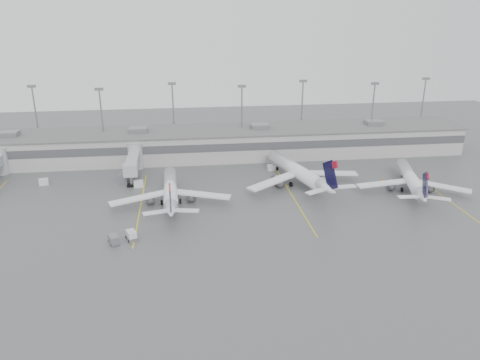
{
  "coord_description": "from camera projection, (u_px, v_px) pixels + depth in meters",
  "views": [
    {
      "loc": [
        -7.41,
        -74.04,
        41.95
      ],
      "look_at": [
        4.94,
        24.0,
        5.0
      ],
      "focal_mm": 35.0,
      "sensor_mm": 36.0,
      "label": 1
    }
  ],
  "objects": [
    {
      "name": "baggage_tug",
      "position": [
        132.0,
        236.0,
        89.06
      ],
      "size": [
        2.66,
        3.25,
        1.81
      ],
      "rotation": [
        0.0,
        0.0,
        0.38
      ],
      "color": "silver",
      "rests_on": "ground"
    },
    {
      "name": "jet_far_right",
      "position": [
        412.0,
        180.0,
        111.48
      ],
      "size": [
        25.52,
        28.98,
        9.58
      ],
      "rotation": [
        0.0,
        0.0,
        -0.26
      ],
      "color": "white",
      "rests_on": "ground"
    },
    {
      "name": "baggage_cart",
      "position": [
        114.0,
        239.0,
        87.5
      ],
      "size": [
        2.37,
        3.0,
        1.69
      ],
      "rotation": [
        0.0,
        0.0,
        0.38
      ],
      "color": "slate",
      "rests_on": "ground"
    },
    {
      "name": "gse_uld_a",
      "position": [
        44.0,
        182.0,
        116.35
      ],
      "size": [
        2.48,
        1.95,
        1.56
      ],
      "primitive_type": "cube",
      "rotation": [
        0.0,
        0.0,
        0.24
      ],
      "color": "silver",
      "rests_on": "ground"
    },
    {
      "name": "cone_d",
      "position": [
        383.0,
        179.0,
        119.64
      ],
      "size": [
        0.41,
        0.41,
        0.65
      ],
      "primitive_type": "cone",
      "color": "orange",
      "rests_on": "ground"
    },
    {
      "name": "stand_markings",
      "position": [
        219.0,
        201.0,
        106.67
      ],
      "size": [
        105.25,
        40.0,
        0.01
      ],
      "color": "yellow",
      "rests_on": "ground"
    },
    {
      "name": "jet_mid_left",
      "position": [
        170.0,
        190.0,
        104.78
      ],
      "size": [
        27.04,
        30.31,
        9.8
      ],
      "rotation": [
        0.0,
        0.0,
        0.02
      ],
      "color": "white",
      "rests_on": "ground"
    },
    {
      "name": "gse_uld_c",
      "position": [
        272.0,
        167.0,
        126.82
      ],
      "size": [
        2.4,
        1.88,
        1.51
      ],
      "primitive_type": "cube",
      "rotation": [
        0.0,
        0.0,
        0.24
      ],
      "color": "silver",
      "rests_on": "ground"
    },
    {
      "name": "gse_loader",
      "position": [
        123.0,
        177.0,
        118.36
      ],
      "size": [
        2.41,
        3.72,
        2.27
      ],
      "primitive_type": "cube",
      "rotation": [
        0.0,
        0.0,
        -0.04
      ],
      "color": "slate",
      "rests_on": "ground"
    },
    {
      "name": "ground",
      "position": [
        229.0,
        253.0,
        84.37
      ],
      "size": [
        260.0,
        260.0,
        0.0
      ],
      "primitive_type": "plane",
      "color": "#4B4B4D",
      "rests_on": "ground"
    },
    {
      "name": "gse_uld_b",
      "position": [
        139.0,
        184.0,
        114.89
      ],
      "size": [
        2.44,
        1.73,
        1.65
      ],
      "primitive_type": "cube",
      "rotation": [
        0.0,
        0.0,
        0.08
      ],
      "color": "silver",
      "rests_on": "ground"
    },
    {
      "name": "cone_c",
      "position": [
        291.0,
        180.0,
        118.56
      ],
      "size": [
        0.43,
        0.43,
        0.69
      ],
      "primitive_type": "cone",
      "color": "orange",
      "rests_on": "ground"
    },
    {
      "name": "jet_bridge_right",
      "position": [
        134.0,
        160.0,
        123.1
      ],
      "size": [
        4.0,
        17.2,
        7.0
      ],
      "color": "#A0A3A5",
      "rests_on": "ground"
    },
    {
      "name": "light_masts",
      "position": [
        207.0,
        112.0,
        139.4
      ],
      "size": [
        142.4,
        8.0,
        20.6
      ],
      "color": "gray",
      "rests_on": "ground"
    },
    {
      "name": "terminal",
      "position": [
        209.0,
        143.0,
        136.79
      ],
      "size": [
        152.0,
        17.0,
        9.45
      ],
      "color": "#A4A39F",
      "rests_on": "ground"
    },
    {
      "name": "jet_mid_right",
      "position": [
        299.0,
        172.0,
        115.6
      ],
      "size": [
        29.13,
        33.1,
        10.95
      ],
      "rotation": [
        0.0,
        0.0,
        0.27
      ],
      "color": "white",
      "rests_on": "ground"
    },
    {
      "name": "cone_b",
      "position": [
        152.0,
        192.0,
        111.04
      ],
      "size": [
        0.43,
        0.43,
        0.68
      ],
      "primitive_type": "cone",
      "color": "orange",
      "rests_on": "ground"
    }
  ]
}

